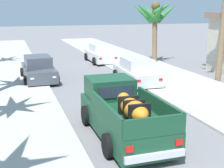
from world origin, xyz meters
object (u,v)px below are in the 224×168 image
(car_right_near, at_px, (38,69))
(car_left_mid, at_px, (101,54))
(palm_tree_left_fore, at_px, (155,14))
(car_left_near, at_px, (137,72))
(pickup_truck, at_px, (122,113))

(car_right_near, height_order, car_left_mid, same)
(palm_tree_left_fore, bearing_deg, car_left_near, -122.81)
(pickup_truck, relative_size, car_right_near, 1.21)
(car_right_near, bearing_deg, car_left_near, -24.88)
(car_left_near, distance_m, palm_tree_left_fore, 8.24)
(pickup_truck, height_order, car_left_mid, pickup_truck)
(pickup_truck, relative_size, car_left_mid, 1.22)
(palm_tree_left_fore, bearing_deg, pickup_truck, -119.30)
(car_right_near, bearing_deg, pickup_truck, -78.43)
(pickup_truck, height_order, car_right_near, pickup_truck)
(car_left_near, xyz_separation_m, car_right_near, (-5.55, 2.57, 0.00))
(car_left_near, relative_size, car_right_near, 1.00)
(car_left_near, relative_size, palm_tree_left_fore, 0.86)
(car_left_mid, relative_size, palm_tree_left_fore, 0.86)
(car_left_near, height_order, palm_tree_left_fore, palm_tree_left_fore)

